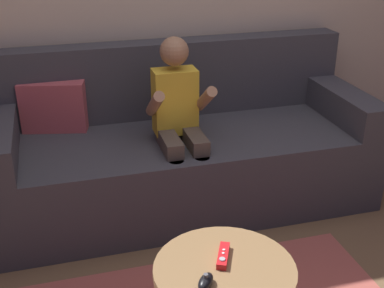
% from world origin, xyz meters
% --- Properties ---
extents(couch, '(2.09, 0.80, 0.87)m').
position_xyz_m(couch, '(-0.08, 1.19, 0.31)').
color(couch, '#38383D').
rests_on(couch, ground).
extents(person_seated_on_couch, '(0.32, 0.39, 0.98)m').
position_xyz_m(person_seated_on_couch, '(-0.13, 1.01, 0.56)').
color(person_seated_on_couch, '#4C4238').
rests_on(person_seated_on_couch, ground).
extents(coffee_table, '(0.51, 0.51, 0.40)m').
position_xyz_m(coffee_table, '(-0.22, 0.03, 0.32)').
color(coffee_table, brown).
rests_on(coffee_table, ground).
extents(game_remote_red_near_edge, '(0.09, 0.14, 0.03)m').
position_xyz_m(game_remote_red_near_edge, '(-0.21, 0.08, 0.41)').
color(game_remote_red_near_edge, red).
rests_on(game_remote_red_near_edge, coffee_table).
extents(nunchuk_black, '(0.09, 0.10, 0.05)m').
position_xyz_m(nunchuk_black, '(-0.31, -0.05, 0.42)').
color(nunchuk_black, black).
rests_on(nunchuk_black, coffee_table).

